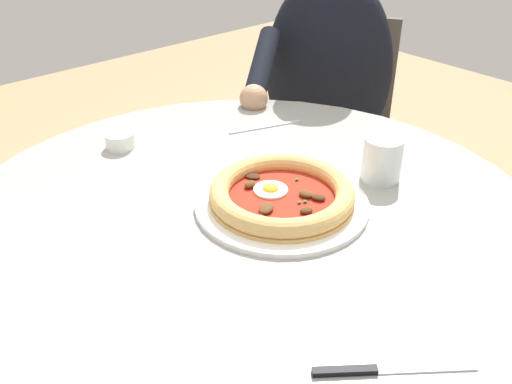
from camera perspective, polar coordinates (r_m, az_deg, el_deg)
The scene contains 8 objects.
dining_table at distance 1.04m, azimuth -1.05°, elevation -7.90°, with size 1.06×1.06×0.73m.
pizza_on_plate at distance 0.98m, azimuth 2.63°, elevation -0.44°, with size 0.31×0.31×0.04m.
water_glass at distance 1.08m, azimuth 12.71°, elevation 3.06°, with size 0.07×0.07×0.09m.
steak_knife at distance 0.72m, azimuth 11.54°, elevation -17.40°, with size 0.16×0.13×0.01m.
ramekin_capers at distance 1.22m, azimuth -13.71°, elevation 5.19°, with size 0.06×0.06×0.03m.
fork_utensil at distance 1.28m, azimuth 0.97°, elevation 6.67°, with size 0.17×0.07×0.00m.
diner_person at distance 1.72m, azimuth 6.81°, elevation 5.87°, with size 0.58×0.44×1.20m.
cafe_chair_diner at distance 1.85m, azimuth 7.63°, elevation 7.15°, with size 0.55×0.55×0.84m.
Camera 1 is at (-0.52, -0.61, 1.27)m, focal length 39.22 mm.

